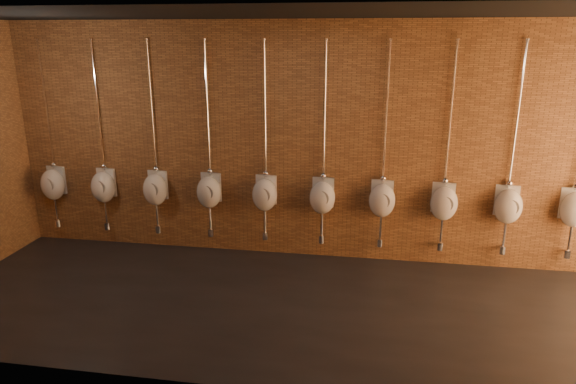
# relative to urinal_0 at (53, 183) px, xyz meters

# --- Properties ---
(ground) EXTENTS (8.50, 8.50, 0.00)m
(ground) POSITION_rel_urinal_0_xyz_m (3.83, -1.38, -0.92)
(ground) COLOR black
(ground) RESTS_ON ground
(room_shell) EXTENTS (8.54, 3.04, 3.22)m
(room_shell) POSITION_rel_urinal_0_xyz_m (3.83, -1.38, 1.09)
(room_shell) COLOR black
(room_shell) RESTS_ON ground
(urinal_0) EXTENTS (0.39, 0.35, 2.71)m
(urinal_0) POSITION_rel_urinal_0_xyz_m (0.00, 0.00, 0.00)
(urinal_0) COLOR silver
(urinal_0) RESTS_ON ground
(urinal_1) EXTENTS (0.39, 0.35, 2.71)m
(urinal_1) POSITION_rel_urinal_0_xyz_m (0.79, 0.00, 0.00)
(urinal_1) COLOR silver
(urinal_1) RESTS_ON ground
(urinal_2) EXTENTS (0.39, 0.35, 2.71)m
(urinal_2) POSITION_rel_urinal_0_xyz_m (1.59, 0.00, 0.00)
(urinal_2) COLOR silver
(urinal_2) RESTS_ON ground
(urinal_3) EXTENTS (0.39, 0.35, 2.71)m
(urinal_3) POSITION_rel_urinal_0_xyz_m (2.38, 0.00, 0.00)
(urinal_3) COLOR silver
(urinal_3) RESTS_ON ground
(urinal_4) EXTENTS (0.39, 0.35, 2.71)m
(urinal_4) POSITION_rel_urinal_0_xyz_m (3.18, 0.00, 0.00)
(urinal_4) COLOR silver
(urinal_4) RESTS_ON ground
(urinal_5) EXTENTS (0.39, 0.35, 2.71)m
(urinal_5) POSITION_rel_urinal_0_xyz_m (3.97, 0.00, 0.00)
(urinal_5) COLOR silver
(urinal_5) RESTS_ON ground
(urinal_6) EXTENTS (0.39, 0.35, 2.71)m
(urinal_6) POSITION_rel_urinal_0_xyz_m (4.77, 0.00, 0.00)
(urinal_6) COLOR silver
(urinal_6) RESTS_ON ground
(urinal_7) EXTENTS (0.39, 0.35, 2.71)m
(urinal_7) POSITION_rel_urinal_0_xyz_m (5.56, 0.00, 0.00)
(urinal_7) COLOR silver
(urinal_7) RESTS_ON ground
(urinal_8) EXTENTS (0.39, 0.35, 2.71)m
(urinal_8) POSITION_rel_urinal_0_xyz_m (6.36, 0.00, 0.00)
(urinal_8) COLOR silver
(urinal_8) RESTS_ON ground
(urinal_9) EXTENTS (0.39, 0.35, 2.71)m
(urinal_9) POSITION_rel_urinal_0_xyz_m (7.15, 0.00, 0.00)
(urinal_9) COLOR silver
(urinal_9) RESTS_ON ground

